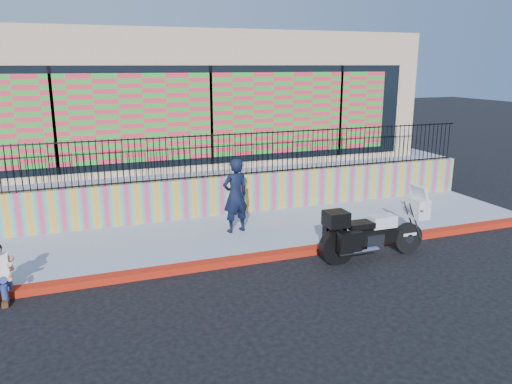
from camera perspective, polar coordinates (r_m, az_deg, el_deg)
name	(u,v)px	position (r m, az deg, el deg)	size (l,w,h in m)	color
ground	(263,260)	(11.33, 0.81, -7.80)	(90.00, 90.00, 0.00)	black
red_curb	(263,257)	(11.30, 0.81, -7.44)	(16.00, 0.30, 0.15)	#A61D0B
sidewalk	(240,234)	(12.76, -1.88, -4.85)	(16.00, 3.00, 0.15)	#979DB6
mural_wall	(221,196)	(14.04, -3.98, -0.41)	(16.00, 0.20, 1.10)	#D73864
metal_fence	(221,155)	(13.79, -4.07, 4.22)	(15.80, 0.04, 1.20)	black
elevated_platform	(183,165)	(18.88, -8.40, 3.09)	(16.00, 10.00, 1.25)	#979DB6
storefront_building	(181,94)	(18.34, -8.55, 11.03)	(14.00, 8.06, 4.00)	tan
police_motorcycle	(372,230)	(11.52, 13.13, -4.24)	(2.58, 0.85, 1.61)	black
police_officer	(235,196)	(12.48, -2.38, -0.41)	(0.69, 0.45, 1.89)	black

